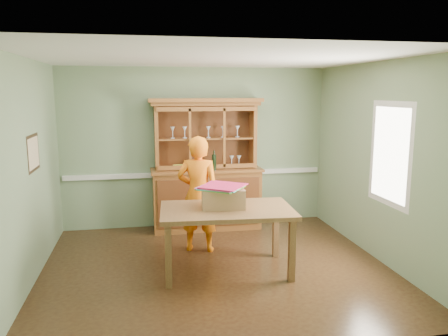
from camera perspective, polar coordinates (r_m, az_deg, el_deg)
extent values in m
plane|color=#442C15|center=(5.92, -1.02, -12.88)|extent=(4.50, 4.50, 0.00)
plane|color=white|center=(5.47, -1.11, 14.19)|extent=(4.50, 4.50, 0.00)
plane|color=gray|center=(7.49, -3.67, 2.67)|extent=(4.50, 0.00, 4.50)
plane|color=gray|center=(5.62, -24.32, -0.63)|extent=(0.00, 4.00, 4.00)
plane|color=gray|center=(6.31, 19.49, 0.76)|extent=(0.00, 4.00, 4.00)
plane|color=gray|center=(3.63, 4.34, -5.16)|extent=(4.50, 0.00, 4.50)
cube|color=silver|center=(7.54, -3.61, -0.75)|extent=(4.41, 0.05, 0.08)
cube|color=black|center=(5.87, -23.60, 1.82)|extent=(0.03, 0.60, 0.46)
cube|color=beige|center=(5.87, -23.54, 1.83)|extent=(0.01, 0.52, 0.38)
cube|color=silver|center=(6.03, 20.84, 1.72)|extent=(0.03, 0.96, 1.36)
cube|color=white|center=(6.03, 20.79, 1.71)|extent=(0.01, 0.80, 1.20)
cube|color=brown|center=(7.40, -2.28, -4.14)|extent=(1.78, 0.55, 0.99)
cube|color=brown|center=(7.29, -2.29, -0.22)|extent=(1.84, 0.60, 0.04)
cube|color=#5F3116|center=(7.47, -2.62, 4.21)|extent=(1.69, 0.04, 1.04)
cube|color=brown|center=(7.23, -8.83, 3.91)|extent=(0.06, 0.38, 1.04)
cube|color=brown|center=(7.47, 3.77, 4.19)|extent=(0.06, 0.38, 1.04)
cube|color=brown|center=(7.27, -2.46, 8.40)|extent=(1.78, 0.44, 0.06)
cube|color=brown|center=(7.25, -2.44, 8.87)|extent=(1.86, 0.48, 0.06)
cube|color=brown|center=(7.31, -2.43, 3.89)|extent=(1.57, 0.33, 0.02)
imported|color=#B2B2B7|center=(7.34, -3.56, 0.75)|extent=(0.18, 0.18, 0.19)
imported|color=yellow|center=(7.32, -5.86, 0.15)|extent=(0.21, 0.21, 0.05)
cylinder|color=black|center=(7.11, -1.32, 0.99)|extent=(0.07, 0.07, 0.32)
cube|color=brown|center=(5.57, 0.37, -5.57)|extent=(1.73, 1.11, 0.06)
cube|color=brown|center=(5.26, -7.28, -11.36)|extent=(0.08, 0.08, 0.78)
cube|color=brown|center=(6.04, -7.25, -8.53)|extent=(0.08, 0.08, 0.78)
cube|color=brown|center=(5.45, 8.86, -10.62)|extent=(0.08, 0.08, 0.78)
cube|color=brown|center=(6.21, 6.78, -8.01)|extent=(0.08, 0.08, 0.78)
cube|color=#9D7350|center=(5.60, -0.15, -3.85)|extent=(0.58, 0.48, 0.25)
cube|color=green|center=(5.53, -0.37, -2.66)|extent=(0.68, 0.68, 0.01)
cube|color=#2DD7D4|center=(5.52, -0.37, -2.57)|extent=(0.68, 0.68, 0.01)
cube|color=pink|center=(5.52, -0.37, -2.48)|extent=(0.68, 0.68, 0.01)
cube|color=#D2207D|center=(5.52, -0.37, -2.39)|extent=(0.68, 0.68, 0.01)
cube|color=#D42054|center=(5.52, -0.37, -2.30)|extent=(0.68, 0.68, 0.01)
imported|color=orange|center=(6.29, -3.36, -3.42)|extent=(0.71, 0.57, 1.68)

